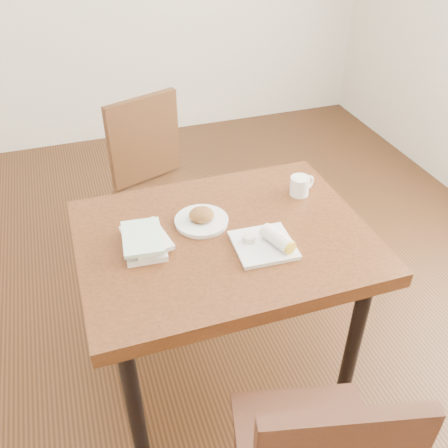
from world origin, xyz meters
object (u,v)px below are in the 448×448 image
object	(u,v)px
coffee_mug	(300,185)
plate_burrito	(268,243)
table	(224,252)
chair_far	(158,178)
plate_scone	(201,219)
book_stack	(145,240)

from	to	relation	value
coffee_mug	plate_burrito	xyz separation A→B (m)	(-0.27, -0.29, -0.02)
table	chair_far	bearing A→B (deg)	96.21
table	plate_burrito	distance (m)	0.21
table	coffee_mug	bearing A→B (deg)	23.00
plate_scone	book_stack	world-z (taller)	plate_scone
plate_scone	book_stack	distance (m)	0.25
coffee_mug	book_stack	xyz separation A→B (m)	(-0.69, -0.14, -0.01)
plate_scone	book_stack	bearing A→B (deg)	-163.26
chair_far	plate_scone	xyz separation A→B (m)	(0.03, -0.72, 0.22)
chair_far	plate_burrito	bearing A→B (deg)	-77.15
plate_burrito	book_stack	distance (m)	0.45
chair_far	plate_burrito	distance (m)	0.99
plate_burrito	plate_scone	bearing A→B (deg)	129.80
plate_scone	coffee_mug	xyz separation A→B (m)	(0.45, 0.07, 0.02)
book_stack	coffee_mug	bearing A→B (deg)	11.53
chair_far	book_stack	bearing A→B (deg)	-104.78
coffee_mug	plate_scone	bearing A→B (deg)	-171.27
table	chair_far	xyz separation A→B (m)	(-0.09, 0.81, -0.11)
chair_far	coffee_mug	bearing A→B (deg)	-53.24
book_stack	chair_far	bearing A→B (deg)	75.22
coffee_mug	plate_burrito	bearing A→B (deg)	-132.71
plate_scone	coffee_mug	size ratio (longest dim) A/B	1.77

